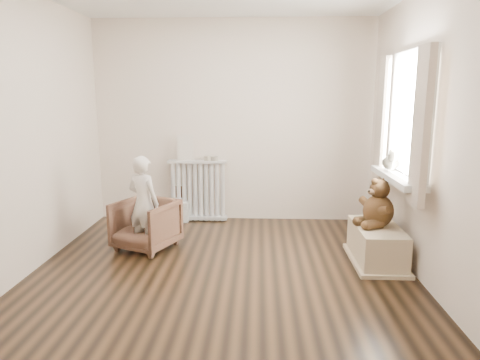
{
  "coord_description": "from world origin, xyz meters",
  "views": [
    {
      "loc": [
        0.34,
        -3.8,
        1.65
      ],
      "look_at": [
        0.15,
        0.45,
        0.8
      ],
      "focal_mm": 32.0,
      "sensor_mm": 36.0,
      "label": 1
    }
  ],
  "objects_px": {
    "radiator": "(198,192)",
    "teddy_bear": "(379,197)",
    "child": "(144,203)",
    "plush_cat": "(391,161)",
    "armchair": "(146,225)",
    "toy_vanity": "(178,201)",
    "toy_bench": "(377,243)"
  },
  "relations": [
    {
      "from": "child",
      "to": "teddy_bear",
      "type": "height_order",
      "value": "child"
    },
    {
      "from": "teddy_bear",
      "to": "radiator",
      "type": "bearing_deg",
      "value": 123.47
    },
    {
      "from": "toy_bench",
      "to": "plush_cat",
      "type": "relative_size",
      "value": 3.1
    },
    {
      "from": "radiator",
      "to": "teddy_bear",
      "type": "relative_size",
      "value": 1.71
    },
    {
      "from": "child",
      "to": "toy_bench",
      "type": "bearing_deg",
      "value": -161.82
    },
    {
      "from": "toy_bench",
      "to": "plush_cat",
      "type": "bearing_deg",
      "value": 53.98
    },
    {
      "from": "teddy_bear",
      "to": "toy_bench",
      "type": "bearing_deg",
      "value": -116.66
    },
    {
      "from": "toy_vanity",
      "to": "teddy_bear",
      "type": "xyz_separation_m",
      "value": [
        2.25,
        -1.32,
        0.4
      ]
    },
    {
      "from": "radiator",
      "to": "plush_cat",
      "type": "bearing_deg",
      "value": -29.09
    },
    {
      "from": "radiator",
      "to": "teddy_bear",
      "type": "height_order",
      "value": "teddy_bear"
    },
    {
      "from": "plush_cat",
      "to": "armchair",
      "type": "bearing_deg",
      "value": 153.75
    },
    {
      "from": "radiator",
      "to": "toy_bench",
      "type": "xyz_separation_m",
      "value": [
        1.98,
        -1.37,
        -0.19
      ]
    },
    {
      "from": "child",
      "to": "teddy_bear",
      "type": "xyz_separation_m",
      "value": [
        2.4,
        -0.21,
        0.14
      ]
    },
    {
      "from": "radiator",
      "to": "child",
      "type": "relative_size",
      "value": 0.8
    },
    {
      "from": "radiator",
      "to": "plush_cat",
      "type": "xyz_separation_m",
      "value": [
        2.12,
        -1.18,
        0.61
      ]
    },
    {
      "from": "child",
      "to": "teddy_bear",
      "type": "bearing_deg",
      "value": -161.39
    },
    {
      "from": "radiator",
      "to": "teddy_bear",
      "type": "bearing_deg",
      "value": -34.34
    },
    {
      "from": "radiator",
      "to": "armchair",
      "type": "relative_size",
      "value": 1.37
    },
    {
      "from": "armchair",
      "to": "toy_bench",
      "type": "xyz_separation_m",
      "value": [
        2.4,
        -0.28,
        -0.07
      ]
    },
    {
      "from": "radiator",
      "to": "child",
      "type": "bearing_deg",
      "value": -110.03
    },
    {
      "from": "toy_bench",
      "to": "toy_vanity",
      "type": "bearing_deg",
      "value": 149.18
    },
    {
      "from": "armchair",
      "to": "teddy_bear",
      "type": "height_order",
      "value": "teddy_bear"
    },
    {
      "from": "child",
      "to": "plush_cat",
      "type": "height_order",
      "value": "plush_cat"
    },
    {
      "from": "armchair",
      "to": "child",
      "type": "bearing_deg",
      "value": -66.32
    },
    {
      "from": "armchair",
      "to": "toy_bench",
      "type": "relative_size",
      "value": 0.75
    },
    {
      "from": "toy_vanity",
      "to": "child",
      "type": "bearing_deg",
      "value": -97.54
    },
    {
      "from": "teddy_bear",
      "to": "plush_cat",
      "type": "xyz_separation_m",
      "value": [
        0.14,
        0.17,
        0.33
      ]
    },
    {
      "from": "armchair",
      "to": "radiator",
      "type": "bearing_deg",
      "value": 92.81
    },
    {
      "from": "radiator",
      "to": "armchair",
      "type": "height_order",
      "value": "radiator"
    },
    {
      "from": "armchair",
      "to": "toy_bench",
      "type": "distance_m",
      "value": 2.41
    },
    {
      "from": "teddy_bear",
      "to": "plush_cat",
      "type": "bearing_deg",
      "value": 29.34
    },
    {
      "from": "teddy_bear",
      "to": "armchair",
      "type": "bearing_deg",
      "value": 151.55
    }
  ]
}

